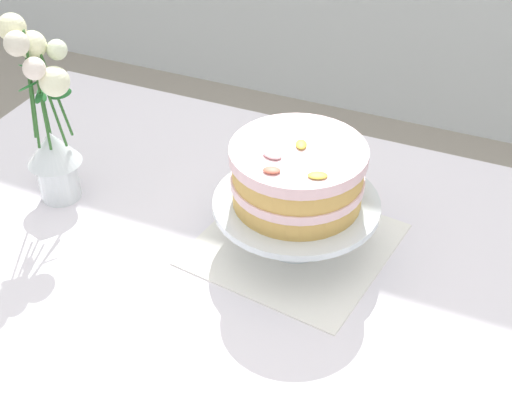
% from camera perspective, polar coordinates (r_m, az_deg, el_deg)
% --- Properties ---
extents(dining_table, '(1.40, 1.00, 0.74)m').
position_cam_1_polar(dining_table, '(1.30, -2.16, -8.18)').
color(dining_table, white).
rests_on(dining_table, ground).
extents(linen_napkin, '(0.36, 0.36, 0.00)m').
position_cam_1_polar(linen_napkin, '(1.29, 3.10, -3.13)').
color(linen_napkin, white).
rests_on(linen_napkin, dining_table).
extents(cake_stand, '(0.29, 0.29, 0.10)m').
position_cam_1_polar(cake_stand, '(1.24, 3.23, -0.26)').
color(cake_stand, silver).
rests_on(cake_stand, linen_napkin).
extents(layer_cake, '(0.23, 0.23, 0.11)m').
position_cam_1_polar(layer_cake, '(1.20, 3.34, 2.43)').
color(layer_cake, tan).
rests_on(layer_cake, cake_stand).
extents(flower_vase, '(0.12, 0.10, 0.37)m').
position_cam_1_polar(flower_vase, '(1.37, -16.25, 6.02)').
color(flower_vase, silver).
rests_on(flower_vase, dining_table).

